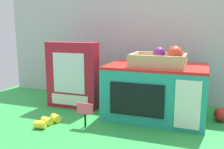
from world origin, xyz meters
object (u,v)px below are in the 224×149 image
Objects in this scene: food_groups_crate at (162,59)px; cookie_set_box at (72,75)px; loose_toy_apple at (221,115)px; price_sign at (85,111)px; loose_toy_banana at (48,121)px; toy_microwave at (156,91)px.

cookie_set_box is at bearing 177.45° from food_groups_crate.
cookie_set_box is 5.40× the size of loose_toy_apple.
price_sign is 0.17m from loose_toy_banana.
food_groups_crate is at bearing 36.69° from price_sign.
food_groups_crate is 0.45m from cookie_set_box.
toy_microwave is 0.48m from loose_toy_banana.
toy_microwave is at bearing -173.73° from loose_toy_apple.
food_groups_crate is 3.77× the size of loose_toy_apple.
price_sign is 0.58m from loose_toy_apple.
toy_microwave is at bearing 42.75° from price_sign.
loose_toy_apple reaches higher than loose_toy_banana.
loose_toy_apple is at bearing 23.01° from loose_toy_banana.
food_groups_crate reaches higher than price_sign.
loose_toy_banana is at bearing -85.90° from cookie_set_box.
food_groups_crate is at bearing -43.60° from toy_microwave.
toy_microwave is at bearing 136.40° from food_groups_crate.
loose_toy_banana is at bearing -168.58° from price_sign.
food_groups_crate reaches higher than toy_microwave.
toy_microwave is 7.09× the size of loose_toy_apple.
cookie_set_box is 0.30m from price_sign.
price_sign is 1.66× the size of loose_toy_apple.
cookie_set_box reaches higher than food_groups_crate.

